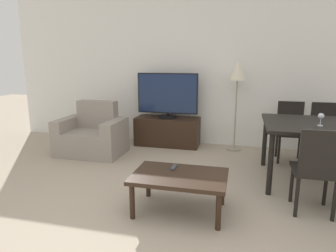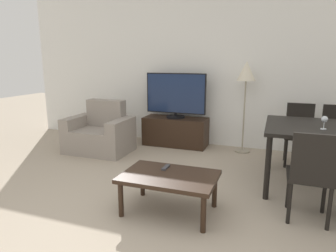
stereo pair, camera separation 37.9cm
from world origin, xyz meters
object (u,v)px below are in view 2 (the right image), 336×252
remote_primary (166,167)px  dining_chair_far (336,134)px  coffee_table (169,179)px  dining_table (328,134)px  floor_lamp (246,76)px  armchair (100,134)px  wine_glass_left (324,120)px  tv_stand (176,131)px  tv (176,96)px  dining_chair_far_left (299,131)px  dining_chair_near (311,173)px

remote_primary → dining_chair_far: bearing=44.7°
coffee_table → dining_table: (1.50, 1.10, 0.33)m
floor_lamp → armchair: bearing=-161.2°
dining_table → remote_primary: size_ratio=8.92×
floor_lamp → wine_glass_left: 1.67m
tv_stand → dining_table: bearing=-28.0°
tv → dining_chair_far: (2.42, -0.31, -0.39)m
tv → dining_chair_far_left: (1.95, -0.31, -0.39)m
tv_stand → dining_chair_far: dining_chair_far is taller
dining_table → floor_lamp: (-1.04, 1.16, 0.56)m
tv → floor_lamp: 1.20m
dining_chair_near → tv_stand: bearing=134.1°
dining_table → remote_primary: (-1.59, -0.95, -0.27)m
tv → dining_chair_far_left: 2.02m
dining_table → dining_chair_near: bearing=-105.3°
dining_table → remote_primary: dining_table is taller
tv_stand → dining_chair_near: dining_chair_near is taller
coffee_table → dining_chair_near: dining_chair_near is taller
coffee_table → dining_chair_far: dining_chair_far is taller
tv → floor_lamp: bearing=0.1°
tv_stand → floor_lamp: 1.51m
wine_glass_left → floor_lamp: bearing=126.4°
armchair → dining_chair_far_left: (3.00, 0.44, 0.20)m
dining_table → dining_chair_far_left: (-0.23, 0.85, -0.18)m
dining_chair_far → tv_stand: bearing=172.7°
dining_table → dining_chair_far_left: dining_chair_far_left is taller
tv_stand → dining_table: dining_table is taller
dining_table → coffee_table: bearing=-143.7°
tv_stand → remote_primary: tv_stand is taller
tv_stand → dining_chair_far: bearing=-7.3°
remote_primary → floor_lamp: bearing=75.4°
dining_chair_far → remote_primary: dining_chair_far is taller
dining_chair_far_left → wine_glass_left: wine_glass_left is taller
tv → dining_chair_near: size_ratio=1.21×
tv → coffee_table: size_ratio=1.15×
tv → dining_chair_near: (1.95, -2.02, -0.39)m
dining_chair_near → remote_primary: (-1.36, -0.09, -0.09)m
remote_primary → dining_table: bearing=30.8°
armchair → coffee_table: bearing=-41.1°
coffee_table → wine_glass_left: wine_glass_left is taller
dining_table → dining_chair_far: (0.23, 0.85, -0.18)m
armchair → dining_chair_far: (3.47, 0.44, 0.20)m
coffee_table → wine_glass_left: size_ratio=6.24×
floor_lamp → remote_primary: (-0.55, -2.11, -0.83)m
wine_glass_left → armchair: bearing=169.9°
dining_table → dining_chair_far_left: bearing=105.3°
dining_table → remote_primary: bearing=-149.2°
armchair → wine_glass_left: wine_glass_left is taller
dining_chair_far_left → wine_glass_left: bearing=-80.9°
dining_table → dining_chair_far: 0.90m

